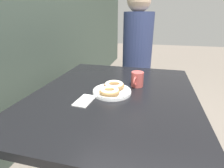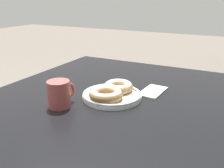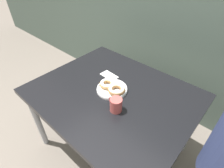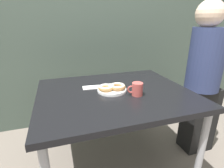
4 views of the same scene
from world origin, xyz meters
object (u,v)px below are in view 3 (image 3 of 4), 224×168
(donut_plate, at_px, (112,88))
(coffee_mug, at_px, (116,104))
(dining_table, at_px, (113,98))
(napkin, at_px, (109,76))

(donut_plate, xyz_separation_m, coffee_mug, (0.15, -0.13, 0.02))
(dining_table, bearing_deg, donut_plate, 149.73)
(donut_plate, height_order, napkin, donut_plate)
(dining_table, distance_m, napkin, 0.22)
(dining_table, distance_m, donut_plate, 0.09)
(coffee_mug, bearing_deg, dining_table, 137.18)
(dining_table, height_order, coffee_mug, coffee_mug)
(dining_table, relative_size, napkin, 7.77)
(donut_plate, distance_m, napkin, 0.19)
(dining_table, distance_m, coffee_mug, 0.21)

